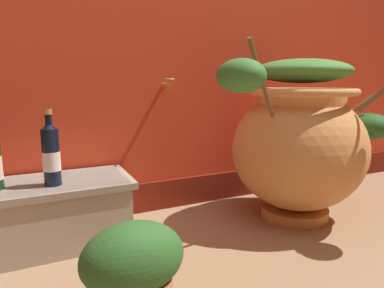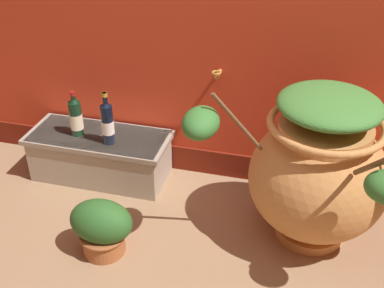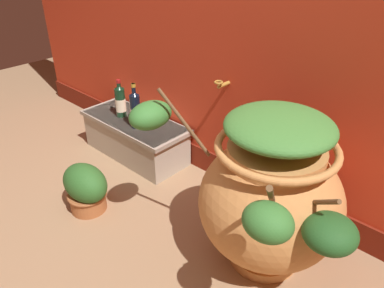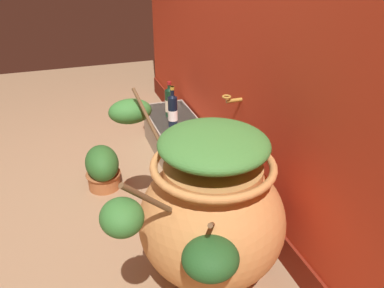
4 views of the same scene
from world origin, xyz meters
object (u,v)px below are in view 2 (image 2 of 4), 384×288
Objects in this scene: wine_bottle_left at (76,116)px; wine_bottle_middle at (107,122)px; potted_shrub at (102,227)px; terracotta_urn at (319,170)px.

wine_bottle_left is 0.88× the size of wine_bottle_middle.
potted_shrub is at bearing -56.04° from wine_bottle_left.
terracotta_urn is 3.81× the size of wine_bottle_left.
wine_bottle_left reaches higher than potted_shrub.
wine_bottle_left is (-1.45, 0.22, -0.01)m from terracotta_urn.
terracotta_urn is at bearing -8.49° from wine_bottle_left.
wine_bottle_middle is at bearing 171.84° from terracotta_urn.
terracotta_urn reaches higher than potted_shrub.
wine_bottle_middle is at bearing -10.27° from wine_bottle_left.
terracotta_urn is 1.14m from potted_shrub.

